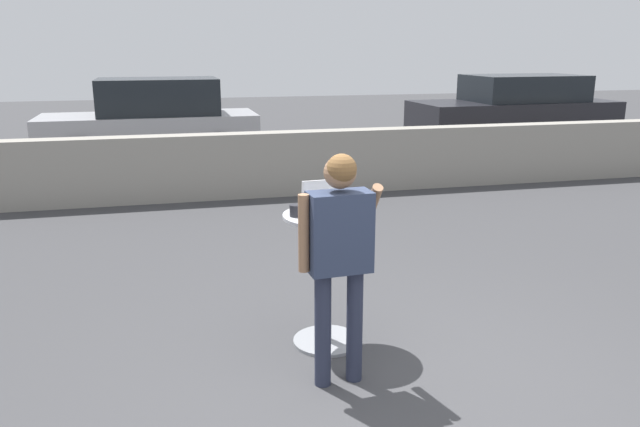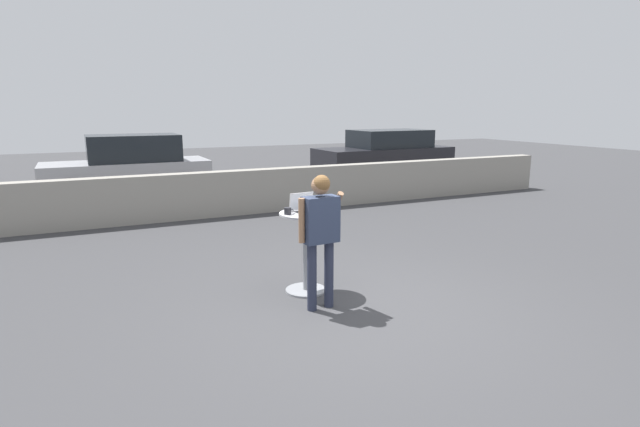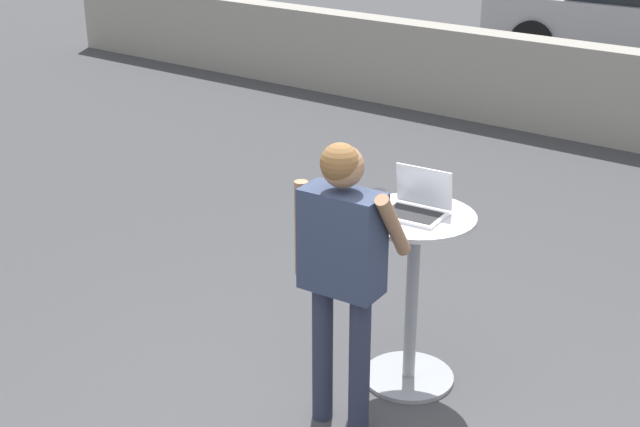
# 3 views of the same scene
# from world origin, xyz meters

# --- Properties ---
(ground_plane) EXTENTS (50.00, 50.00, 0.00)m
(ground_plane) POSITION_xyz_m (0.00, 0.00, 0.00)
(ground_plane) COLOR #3D3D3F
(pavement_kerb) EXTENTS (17.78, 0.35, 0.97)m
(pavement_kerb) POSITION_xyz_m (0.00, 5.96, 0.48)
(pavement_kerb) COLOR gray
(pavement_kerb) RESTS_ON ground_plane
(cafe_table) EXTENTS (0.66, 0.66, 1.03)m
(cafe_table) POSITION_xyz_m (-0.30, 0.97, 0.60)
(cafe_table) COLOR gray
(cafe_table) RESTS_ON ground_plane
(laptop) EXTENTS (0.35, 0.30, 0.24)m
(laptop) POSITION_xyz_m (-0.31, 0.98, 1.08)
(laptop) COLOR silver
(laptop) RESTS_ON cafe_table
(coffee_mug) EXTENTS (0.12, 0.09, 0.09)m
(coffee_mug) POSITION_xyz_m (-0.54, 0.96, 1.07)
(coffee_mug) COLOR #232328
(coffee_mug) RESTS_ON cafe_table
(standing_person) EXTENTS (0.55, 0.37, 1.58)m
(standing_person) POSITION_xyz_m (-0.37, 0.38, 0.99)
(standing_person) COLOR #282D42
(standing_person) RESTS_ON ground_plane
(parked_car_near_street) EXTENTS (4.54, 2.01, 1.61)m
(parked_car_near_street) POSITION_xyz_m (6.13, 9.22, 0.81)
(parked_car_near_street) COLOR black
(parked_car_near_street) RESTS_ON ground_plane
(parked_car_further_down) EXTENTS (4.18, 1.80, 1.61)m
(parked_car_further_down) POSITION_xyz_m (-1.68, 9.46, 0.81)
(parked_car_further_down) COLOR #9E9EA3
(parked_car_further_down) RESTS_ON ground_plane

